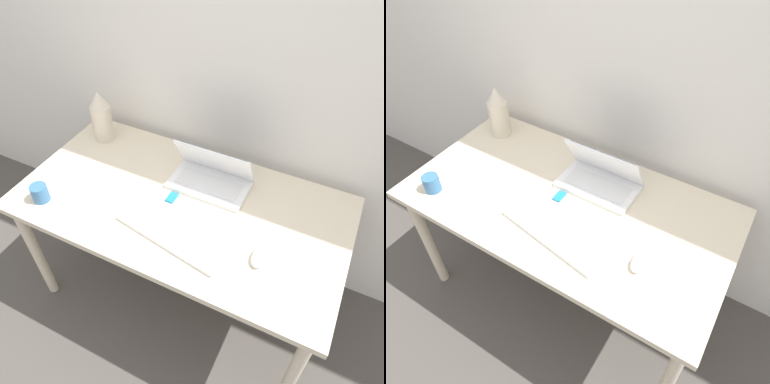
{
  "view_description": "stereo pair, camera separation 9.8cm",
  "coord_description": "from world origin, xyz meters",
  "views": [
    {
      "loc": [
        0.54,
        -0.59,
        1.86
      ],
      "look_at": [
        0.06,
        0.36,
        0.81
      ],
      "focal_mm": 35.0,
      "sensor_mm": 36.0,
      "label": 1
    },
    {
      "loc": [
        0.62,
        -0.54,
        1.86
      ],
      "look_at": [
        0.06,
        0.36,
        0.81
      ],
      "focal_mm": 35.0,
      "sensor_mm": 36.0,
      "label": 2
    }
  ],
  "objects": [
    {
      "name": "ground_plane",
      "position": [
        0.0,
        0.0,
        0.0
      ],
      "size": [
        12.0,
        12.0,
        0.0
      ],
      "primitive_type": "plane",
      "color": "#4C4742"
    },
    {
      "name": "wall_back",
      "position": [
        0.0,
        0.81,
        1.25
      ],
      "size": [
        6.0,
        0.05,
        2.5
      ],
      "color": "silver",
      "rests_on": "ground_plane"
    },
    {
      "name": "desk",
      "position": [
        0.0,
        0.37,
        0.63
      ],
      "size": [
        1.41,
        0.75,
        0.71
      ],
      "color": "beige",
      "rests_on": "ground_plane"
    },
    {
      "name": "laptop",
      "position": [
        0.07,
        0.54,
        0.75
      ],
      "size": [
        0.35,
        0.2,
        0.2
      ],
      "color": "white",
      "rests_on": "desk"
    },
    {
      "name": "keyboard",
      "position": [
        0.06,
        0.2,
        0.72
      ],
      "size": [
        0.48,
        0.22,
        0.02
      ],
      "color": "white",
      "rests_on": "desk"
    },
    {
      "name": "mouse",
      "position": [
        0.4,
        0.24,
        0.72
      ],
      "size": [
        0.06,
        0.11,
        0.03
      ],
      "color": "white",
      "rests_on": "desk"
    },
    {
      "name": "vase",
      "position": [
        -0.56,
        0.61,
        0.83
      ],
      "size": [
        0.1,
        0.1,
        0.26
      ],
      "color": "beige",
      "rests_on": "desk"
    },
    {
      "name": "mp3_player",
      "position": [
        -0.04,
        0.38,
        0.71
      ],
      "size": [
        0.04,
        0.06,
        0.01
      ],
      "color": "#1E7FB7",
      "rests_on": "desk"
    },
    {
      "name": "mug",
      "position": [
        -0.54,
        0.12,
        0.74
      ],
      "size": [
        0.07,
        0.07,
        0.08
      ],
      "color": "teal",
      "rests_on": "desk"
    }
  ]
}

